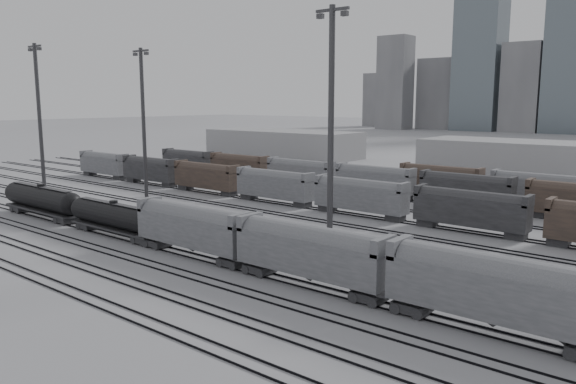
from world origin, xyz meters
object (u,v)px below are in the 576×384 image
Objects in this scene: tank_car_a at (42,199)px; light_mast_a at (39,115)px; hopper_car_b at (310,250)px; light_mast_c at (331,121)px; tank_car_b at (114,216)px; hopper_car_a at (192,226)px; hopper_car_c at (495,287)px.

tank_car_a is 27.83m from light_mast_a.
hopper_car_b is 19.41m from light_mast_c.
light_mast_c reaches higher than tank_car_a.
light_mast_a reaches higher than tank_car_b.
light_mast_c is at bearing 18.07° from tank_car_a.
tank_car_b is at bearing 180.00° from hopper_car_b.
light_mast_c reaches higher than hopper_car_a.
light_mast_a is at bearing 163.84° from tank_car_b.
hopper_car_a is at bearing -122.70° from light_mast_c.
hopper_car_a is 0.57× the size of light_mast_c.
hopper_car_b is (50.07, 0.00, 0.77)m from tank_car_a.
light_mast_a is (-72.29, 11.83, 11.09)m from hopper_car_b.
hopper_car_c is (67.14, 0.00, 0.88)m from tank_car_a.
tank_car_b is at bearing -16.16° from light_mast_a.
hopper_car_a is (15.03, 0.00, 0.93)m from tank_car_b.
tank_car_a is at bearing -161.93° from light_mast_c.
light_mast_a reaches higher than hopper_car_a.
tank_car_a is 33.63m from hopper_car_a.
hopper_car_a is at bearing 0.00° from tank_car_b.
hopper_car_b is at bearing 0.00° from hopper_car_a.
hopper_car_c reaches higher than tank_car_b.
light_mast_a reaches higher than hopper_car_c.
light_mast_a reaches higher than hopper_car_b.
tank_car_a is 1.21× the size of hopper_car_b.
hopper_car_c is 0.59× the size of light_mast_c.
tank_car_b is 1.14× the size of hopper_car_a.
hopper_car_b is at bearing 180.00° from hopper_car_c.
hopper_car_c is 90.81m from light_mast_a.
tank_car_a is at bearing 180.00° from hopper_car_c.
hopper_car_c is at bearing 0.00° from hopper_car_b.
light_mast_c is (42.53, 13.88, 12.05)m from tank_car_a.
hopper_car_a is at bearing 180.00° from hopper_car_b.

